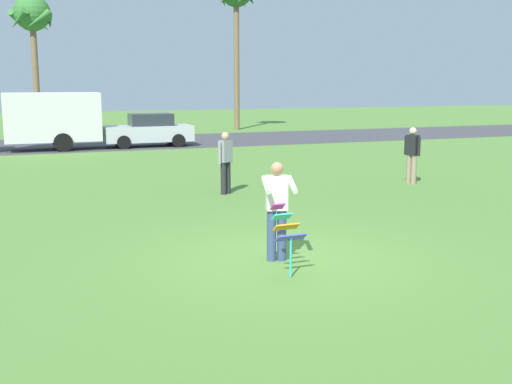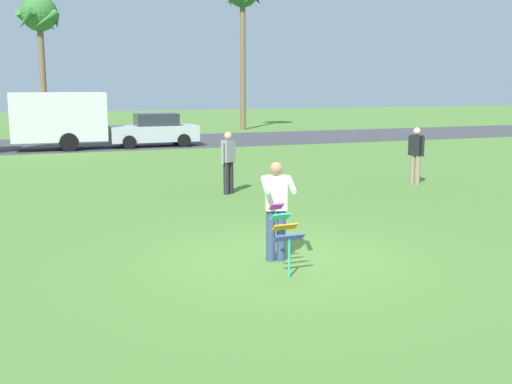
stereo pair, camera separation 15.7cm
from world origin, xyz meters
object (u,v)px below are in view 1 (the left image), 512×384
at_px(parked_truck_white_box, 33,120).
at_px(person_walker_near, 226,161).
at_px(person_walker_far, 412,154).
at_px(palm_tree_right_near, 32,19).
at_px(person_kite_flyer, 277,207).
at_px(parked_car_silver, 149,131).
at_px(kite_held, 286,229).

distance_m(parked_truck_white_box, person_walker_near, 14.56).
height_order(person_walker_near, person_walker_far, same).
bearing_deg(palm_tree_right_near, person_walker_far, -67.17).
distance_m(palm_tree_right_near, person_walker_far, 26.40).
bearing_deg(person_kite_flyer, palm_tree_right_near, 95.46).
xyz_separation_m(parked_truck_white_box, person_walker_near, (4.63, -13.79, -0.48)).
bearing_deg(palm_tree_right_near, parked_truck_white_box, -93.10).
height_order(parked_car_silver, person_walker_near, person_walker_near).
bearing_deg(parked_truck_white_box, person_kite_flyer, -80.57).
distance_m(person_walker_near, person_walker_far, 5.89).
bearing_deg(parked_truck_white_box, kite_held, -81.35).
xyz_separation_m(parked_truck_white_box, palm_tree_right_near, (0.52, 9.61, 5.33)).
bearing_deg(person_walker_near, kite_held, -100.81).
height_order(person_kite_flyer, person_walker_near, same).
bearing_deg(parked_car_silver, person_walker_far, -69.56).
xyz_separation_m(kite_held, palm_tree_right_near, (-2.70, 30.80, 5.99)).
relative_size(parked_truck_white_box, palm_tree_right_near, 0.83).
relative_size(kite_held, palm_tree_right_near, 0.14).
xyz_separation_m(parked_car_silver, palm_tree_right_near, (-4.73, 9.61, 5.97)).
relative_size(palm_tree_right_near, person_walker_near, 4.70).
xyz_separation_m(parked_car_silver, person_walker_near, (-0.61, -13.79, 0.16)).
height_order(kite_held, person_walker_near, person_walker_near).
height_order(parked_truck_white_box, person_walker_near, parked_truck_white_box).
height_order(parked_truck_white_box, parked_car_silver, parked_truck_white_box).
relative_size(palm_tree_right_near, person_walker_far, 4.70).
distance_m(parked_truck_white_box, parked_car_silver, 5.28).
xyz_separation_m(palm_tree_right_near, person_walker_near, (4.11, -23.40, -5.81)).
xyz_separation_m(person_kite_flyer, palm_tree_right_near, (-2.87, 30.01, 5.79)).
relative_size(kite_held, parked_car_silver, 0.27).
xyz_separation_m(person_kite_flyer, person_walker_far, (7.12, 6.28, -0.02)).
distance_m(person_kite_flyer, palm_tree_right_near, 30.70).
distance_m(parked_truck_white_box, person_walker_far, 17.62).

